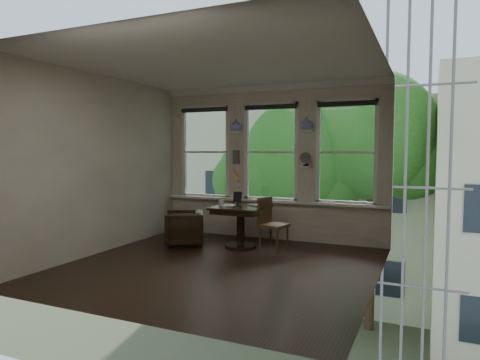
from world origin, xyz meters
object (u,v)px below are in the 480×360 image
at_px(table, 241,227).
at_px(laptop, 253,205).
at_px(mug, 221,203).
at_px(armchair_left, 184,228).
at_px(side_chair_right, 274,225).

bearing_deg(table, laptop, 22.31).
height_order(table, mug, mug).
xyz_separation_m(table, armchair_left, (-1.02, -0.24, -0.06)).
xyz_separation_m(table, mug, (-0.37, -0.03, 0.42)).
relative_size(side_chair_right, mug, 8.82).
bearing_deg(laptop, table, -137.47).
height_order(armchair_left, mug, mug).
distance_m(table, laptop, 0.44).
distance_m(armchair_left, mug, 0.83).
xyz_separation_m(armchair_left, laptop, (1.21, 0.32, 0.45)).
bearing_deg(table, side_chair_right, -1.03).
relative_size(side_chair_right, laptop, 3.12).
xyz_separation_m(laptop, mug, (-0.57, -0.11, 0.04)).
bearing_deg(side_chair_right, armchair_left, 110.15).
relative_size(table, side_chair_right, 0.98).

